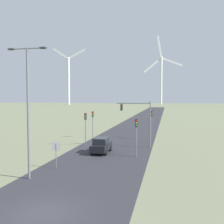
# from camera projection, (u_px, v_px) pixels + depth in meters

# --- Properties ---
(ground_plane) EXTENTS (600.00, 600.00, 0.00)m
(ground_plane) POSITION_uv_depth(u_px,v_px,m) (44.00, 213.00, 15.02)
(ground_plane) COLOR #757A5B
(road_surface) EXTENTS (10.00, 240.00, 0.01)m
(road_surface) POSITION_uv_depth(u_px,v_px,m) (137.00, 125.00, 61.90)
(road_surface) COLOR #2D2D33
(road_surface) RESTS_ON ground
(streetlamp) EXTENTS (3.46, 0.32, 10.60)m
(streetlamp) POSITION_uv_depth(u_px,v_px,m) (28.00, 98.00, 20.96)
(streetlamp) COLOR slate
(streetlamp) RESTS_ON ground
(stop_sign_near) EXTENTS (0.81, 0.07, 2.48)m
(stop_sign_near) POSITION_uv_depth(u_px,v_px,m) (56.00, 150.00, 24.37)
(stop_sign_near) COLOR slate
(stop_sign_near) RESTS_ON ground
(traffic_light_post_near_left) EXTENTS (0.28, 0.34, 4.51)m
(traffic_light_post_near_left) POSITION_uv_depth(u_px,v_px,m) (86.00, 122.00, 35.58)
(traffic_light_post_near_left) COLOR slate
(traffic_light_post_near_left) RESTS_ON ground
(traffic_light_post_near_right) EXTENTS (0.28, 0.33, 4.26)m
(traffic_light_post_near_right) POSITION_uv_depth(u_px,v_px,m) (136.00, 129.00, 28.95)
(traffic_light_post_near_right) COLOR slate
(traffic_light_post_near_right) RESTS_ON ground
(traffic_light_post_mid_left) EXTENTS (0.28, 0.34, 4.35)m
(traffic_light_post_mid_left) POSITION_uv_depth(u_px,v_px,m) (93.00, 119.00, 42.68)
(traffic_light_post_mid_left) COLOR slate
(traffic_light_post_mid_left) RESTS_ON ground
(traffic_light_post_mid_right) EXTENTS (0.28, 0.34, 4.55)m
(traffic_light_post_mid_right) POSITION_uv_depth(u_px,v_px,m) (152.00, 119.00, 41.13)
(traffic_light_post_mid_right) COLOR slate
(traffic_light_post_mid_right) RESTS_ON ground
(traffic_light_mast_overhead) EXTENTS (4.57, 0.35, 6.11)m
(traffic_light_mast_overhead) POSITION_uv_depth(u_px,v_px,m) (138.00, 115.00, 34.68)
(traffic_light_mast_overhead) COLOR slate
(traffic_light_mast_overhead) RESTS_ON ground
(car_approaching) EXTENTS (1.88, 4.10, 1.83)m
(car_approaching) POSITION_uv_depth(u_px,v_px,m) (101.00, 145.00, 31.25)
(car_approaching) COLOR black
(car_approaching) RESTS_ON ground
(wind_turbine_far_left) EXTENTS (30.66, 3.05, 52.38)m
(wind_turbine_far_left) POSITION_uv_depth(u_px,v_px,m) (69.00, 76.00, 240.30)
(wind_turbine_far_left) COLOR silver
(wind_turbine_far_left) RESTS_ON ground
(wind_turbine_left) EXTENTS (37.31, 6.33, 66.39)m
(wind_turbine_left) POSITION_uv_depth(u_px,v_px,m) (161.00, 75.00, 254.41)
(wind_turbine_left) COLOR silver
(wind_turbine_left) RESTS_ON ground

